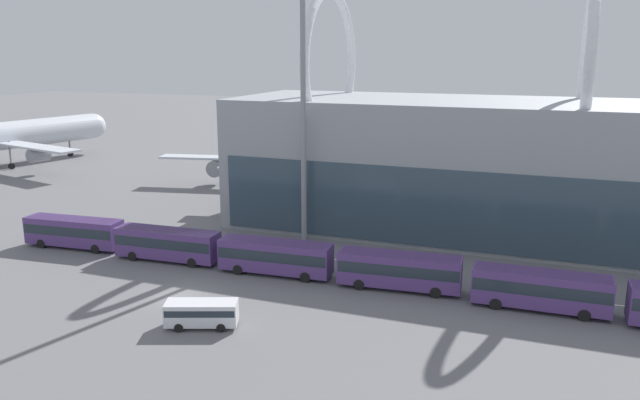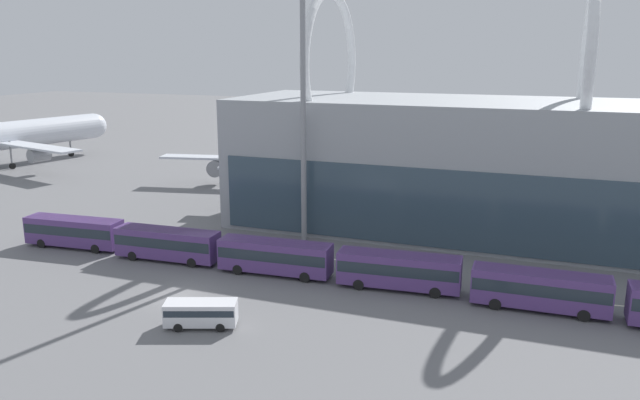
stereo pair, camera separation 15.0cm
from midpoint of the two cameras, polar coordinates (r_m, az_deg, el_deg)
The scene contains 11 objects.
ground_plane at distance 57.13m, azimuth -12.78°, elevation -8.62°, with size 440.00×440.00×0.00m, color slate.
airliner_at_gate_near at distance 129.89m, azimuth -26.93°, elevation 5.23°, with size 43.62×42.62×15.45m.
airliner_at_gate_far at distance 99.04m, azimuth -2.74°, elevation 4.24°, with size 41.51×40.47×13.23m.
shuttle_bus_0 at distance 73.65m, azimuth -21.51°, elevation -2.60°, with size 11.28×3.52×3.31m.
shuttle_bus_1 at distance 66.20m, azimuth -13.73°, elevation -3.79°, with size 11.22×3.18×3.31m.
shuttle_bus_2 at distance 60.57m, azimuth -4.06°, elevation -5.05°, with size 11.24×3.25×3.31m.
shuttle_bus_3 at distance 57.21m, azimuth 7.30°, elevation -6.27°, with size 11.28×3.48×3.31m.
shuttle_bus_4 at distance 55.53m, azimuth 19.55°, elevation -7.59°, with size 11.15×2.84×3.31m.
service_van_foreground at distance 50.48m, azimuth -10.75°, elevation -10.03°, with size 5.95×3.85×2.09m.
floodlight_mast at distance 68.24m, azimuth -1.51°, elevation 14.30°, with size 3.07×3.07×32.67m.
lane_stripe_0 at distance 63.38m, azimuth 3.75°, elevation -6.05°, with size 7.78×0.25×0.01m, color silver.
Camera 2 is at (30.02, -43.75, 21.24)m, focal length 35.00 mm.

